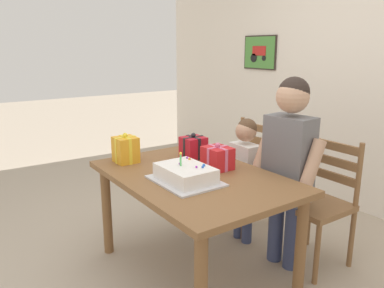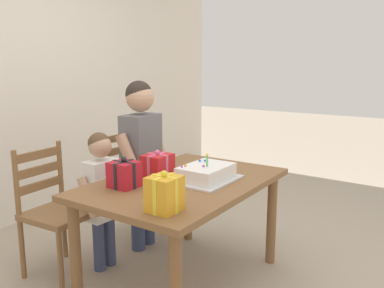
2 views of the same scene
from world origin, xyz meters
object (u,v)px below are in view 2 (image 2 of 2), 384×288
object	(u,v)px
dining_table	(183,195)
gift_box_beside_cake	(124,174)
gift_box_red_large	(164,194)
chair_left	(56,210)
child_younger	(102,187)
birthday_cake	(206,173)
chair_right	(131,184)
gift_box_corner_small	(158,165)
child_older	(141,148)

from	to	relation	value
dining_table	gift_box_beside_cake	world-z (taller)	gift_box_beside_cake
gift_box_red_large	chair_left	bearing A→B (deg)	83.45
gift_box_red_large	child_younger	world-z (taller)	child_younger
dining_table	gift_box_beside_cake	distance (m)	0.43
birthday_cake	chair_right	world-z (taller)	chair_right
gift_box_corner_small	chair_right	xyz separation A→B (m)	(0.40, 0.62, -0.34)
gift_box_red_large	chair_left	world-z (taller)	gift_box_red_large
gift_box_red_large	gift_box_beside_cake	size ratio (longest dim) A/B	1.13
child_older	birthday_cake	bearing A→B (deg)	-104.72
chair_left	child_younger	world-z (taller)	child_younger
gift_box_red_large	chair_right	distance (m)	1.44
child_younger	gift_box_red_large	bearing A→B (deg)	-112.83
child_younger	gift_box_beside_cake	bearing A→B (deg)	-113.36
chair_right	child_younger	distance (m)	0.61
chair_left	gift_box_red_large	bearing A→B (deg)	-96.55
gift_box_red_large	chair_left	distance (m)	1.13
dining_table	chair_left	bearing A→B (deg)	115.24
birthday_cake	chair_right	bearing A→B (deg)	72.36
child_older	dining_table	bearing A→B (deg)	-114.67
birthday_cake	gift_box_red_large	bearing A→B (deg)	-168.64
gift_box_red_large	child_older	bearing A→B (deg)	46.94
gift_box_beside_cake	child_older	size ratio (longest dim) A/B	0.14
birthday_cake	gift_box_red_large	xyz separation A→B (m)	(-0.60, -0.12, 0.04)
birthday_cake	gift_box_corner_small	xyz separation A→B (m)	(-0.10, 0.33, 0.03)
chair_right	child_older	xyz separation A→B (m)	(-0.11, -0.23, 0.36)
chair_left	child_older	world-z (taller)	child_older
gift_box_red_large	child_younger	xyz separation A→B (m)	(0.36, 0.84, -0.21)
gift_box_red_large	gift_box_beside_cake	xyz separation A→B (m)	(0.19, 0.47, -0.01)
birthday_cake	gift_box_red_large	world-z (taller)	gift_box_red_large
gift_box_corner_small	chair_left	size ratio (longest dim) A/B	0.21
dining_table	gift_box_red_large	distance (m)	0.60
gift_box_red_large	chair_left	size ratio (longest dim) A/B	0.24
chair_left	gift_box_beside_cake	bearing A→B (deg)	-83.49
birthday_cake	gift_box_beside_cake	xyz separation A→B (m)	(-0.41, 0.35, 0.03)
birthday_cake	gift_box_corner_small	size ratio (longest dim) A/B	2.25
dining_table	birthday_cake	world-z (taller)	birthday_cake
gift_box_corner_small	chair_right	distance (m)	0.81
gift_box_beside_cake	child_older	bearing A→B (deg)	32.36
gift_box_corner_small	chair_left	distance (m)	0.80
gift_box_red_large	chair_right	xyz separation A→B (m)	(0.90, 1.07, -0.35)
dining_table	child_older	xyz separation A→B (m)	(0.28, 0.60, 0.20)
gift_box_beside_cake	chair_right	world-z (taller)	same
chair_left	dining_table	bearing A→B (deg)	-64.76
birthday_cake	chair_left	xyz separation A→B (m)	(-0.47, 0.95, -0.31)
birthday_cake	dining_table	bearing A→B (deg)	124.79
gift_box_corner_small	child_older	world-z (taller)	child_older
chair_right	child_younger	world-z (taller)	child_younger
gift_box_corner_small	dining_table	bearing A→B (deg)	-87.15
gift_box_corner_small	child_older	size ratio (longest dim) A/B	0.14
gift_box_red_large	gift_box_beside_cake	distance (m)	0.50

